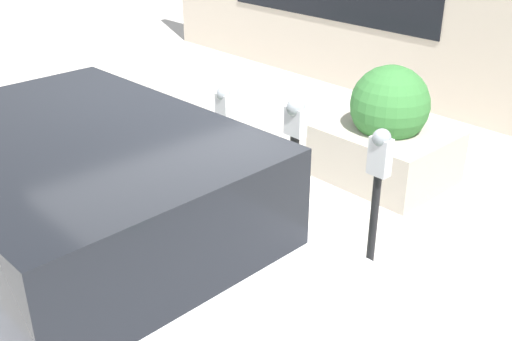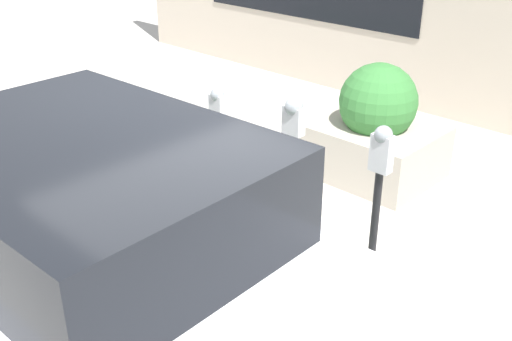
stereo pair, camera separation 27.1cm
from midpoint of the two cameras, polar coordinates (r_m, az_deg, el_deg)
ground_plane at (r=5.05m, az=-2.80°, el=-9.30°), size 40.00×40.00×0.00m
curb_strip at (r=5.00m, az=-3.47°, el=-9.49°), size 13.50×0.16×0.04m
parking_meter_nearest at (r=4.45m, az=9.94°, el=-0.75°), size 0.16×0.13×1.36m
parking_meter_second at (r=4.90m, az=1.93°, el=1.83°), size 0.18×0.15×1.37m
parking_meter_middle at (r=5.49m, az=-5.01°, el=3.91°), size 0.15×0.13×1.26m
planter_box at (r=6.49m, az=10.14°, el=3.70°), size 1.29×1.09×1.24m
parked_car_front at (r=4.09m, az=-18.04°, el=-6.50°), size 4.49×2.05×1.57m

